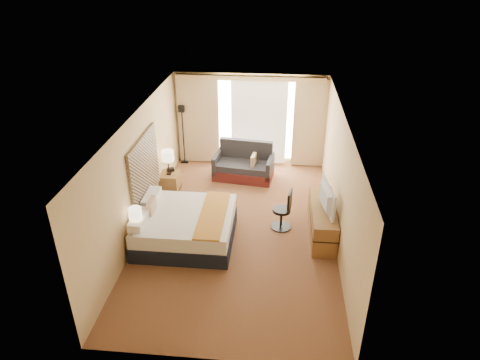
# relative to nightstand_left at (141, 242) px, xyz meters

# --- Properties ---
(floor) EXTENTS (4.20, 7.00, 0.02)m
(floor) POSITION_rel_nightstand_left_xyz_m (1.87, 1.05, -0.28)
(floor) COLOR #511817
(floor) RESTS_ON ground
(ceiling) EXTENTS (4.20, 7.00, 0.02)m
(ceiling) POSITION_rel_nightstand_left_xyz_m (1.87, 1.05, 2.33)
(ceiling) COLOR silver
(ceiling) RESTS_ON wall_back
(wall_back) EXTENTS (4.20, 0.02, 2.60)m
(wall_back) POSITION_rel_nightstand_left_xyz_m (1.87, 4.55, 1.02)
(wall_back) COLOR #DEBD87
(wall_back) RESTS_ON ground
(wall_front) EXTENTS (4.20, 0.02, 2.60)m
(wall_front) POSITION_rel_nightstand_left_xyz_m (1.87, -2.45, 1.02)
(wall_front) COLOR #DEBD87
(wall_front) RESTS_ON ground
(wall_left) EXTENTS (0.02, 7.00, 2.60)m
(wall_left) POSITION_rel_nightstand_left_xyz_m (-0.23, 1.05, 1.02)
(wall_left) COLOR #DEBD87
(wall_left) RESTS_ON ground
(wall_right) EXTENTS (0.02, 7.00, 2.60)m
(wall_right) POSITION_rel_nightstand_left_xyz_m (3.97, 1.05, 1.02)
(wall_right) COLOR #DEBD87
(wall_right) RESTS_ON ground
(headboard) EXTENTS (0.06, 1.85, 1.50)m
(headboard) POSITION_rel_nightstand_left_xyz_m (-0.19, 1.25, 1.01)
(headboard) COLOR black
(headboard) RESTS_ON wall_left
(nightstand_left) EXTENTS (0.45, 0.52, 0.55)m
(nightstand_left) POSITION_rel_nightstand_left_xyz_m (0.00, 0.00, 0.00)
(nightstand_left) COLOR brown
(nightstand_left) RESTS_ON floor
(nightstand_right) EXTENTS (0.45, 0.52, 0.55)m
(nightstand_right) POSITION_rel_nightstand_left_xyz_m (0.00, 2.50, 0.00)
(nightstand_right) COLOR brown
(nightstand_right) RESTS_ON floor
(media_dresser) EXTENTS (0.50, 1.80, 0.70)m
(media_dresser) POSITION_rel_nightstand_left_xyz_m (3.70, 1.05, 0.07)
(media_dresser) COLOR brown
(media_dresser) RESTS_ON floor
(window) EXTENTS (2.30, 0.02, 2.30)m
(window) POSITION_rel_nightstand_left_xyz_m (2.12, 4.52, 1.04)
(window) COLOR white
(window) RESTS_ON wall_back
(curtains) EXTENTS (4.12, 0.19, 2.56)m
(curtains) POSITION_rel_nightstand_left_xyz_m (1.87, 4.44, 1.13)
(curtains) COLOR #C9AF8E
(curtains) RESTS_ON floor
(bed) EXTENTS (1.99, 1.82, 0.97)m
(bed) POSITION_rel_nightstand_left_xyz_m (0.81, 0.51, 0.08)
(bed) COLOR black
(bed) RESTS_ON floor
(loveseat) EXTENTS (1.66, 1.04, 0.98)m
(loveseat) POSITION_rel_nightstand_left_xyz_m (1.79, 3.55, 0.05)
(loveseat) COLOR #531A17
(loveseat) RESTS_ON floor
(floor_lamp) EXTENTS (0.22, 0.22, 1.72)m
(floor_lamp) POSITION_rel_nightstand_left_xyz_m (-0.03, 4.35, 0.94)
(floor_lamp) COLOR black
(floor_lamp) RESTS_ON floor
(desk_chair) EXTENTS (0.46, 0.46, 0.94)m
(desk_chair) POSITION_rel_nightstand_left_xyz_m (2.87, 1.19, 0.14)
(desk_chair) COLOR black
(desk_chair) RESTS_ON floor
(lamp_left) EXTENTS (0.26, 0.26, 0.54)m
(lamp_left) POSITION_rel_nightstand_left_xyz_m (-0.02, -0.04, 0.70)
(lamp_left) COLOR black
(lamp_left) RESTS_ON nightstand_left
(lamp_right) EXTENTS (0.30, 0.30, 0.64)m
(lamp_right) POSITION_rel_nightstand_left_xyz_m (0.00, 2.46, 0.77)
(lamp_right) COLOR black
(lamp_right) RESTS_ON nightstand_right
(tissue_box) EXTENTS (0.18, 0.18, 0.12)m
(tissue_box) POSITION_rel_nightstand_left_xyz_m (0.07, -0.03, 0.34)
(tissue_box) COLOR #7D9DC2
(tissue_box) RESTS_ON nightstand_left
(telephone) EXTENTS (0.22, 0.20, 0.07)m
(telephone) POSITION_rel_nightstand_left_xyz_m (-0.01, 2.65, 0.31)
(telephone) COLOR black
(telephone) RESTS_ON nightstand_right
(television) EXTENTS (0.29, 1.03, 0.59)m
(television) POSITION_rel_nightstand_left_xyz_m (3.65, 0.88, 0.72)
(television) COLOR black
(television) RESTS_ON media_dresser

